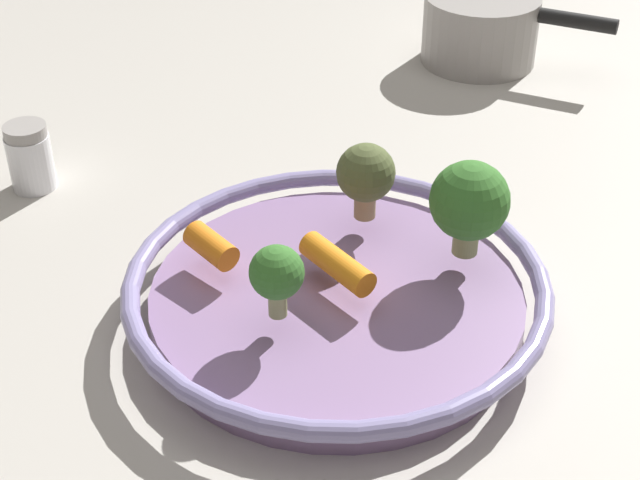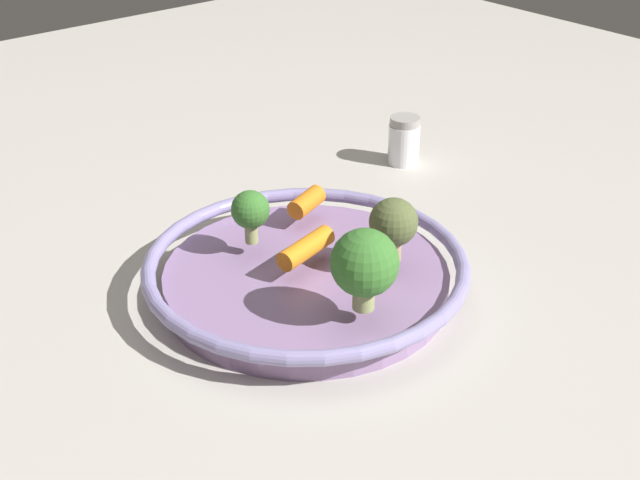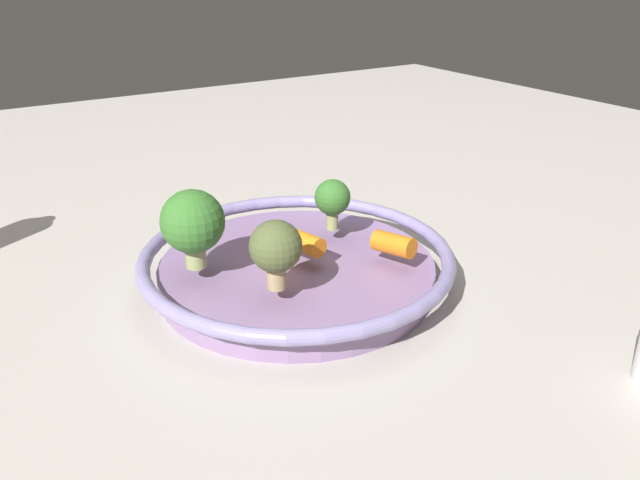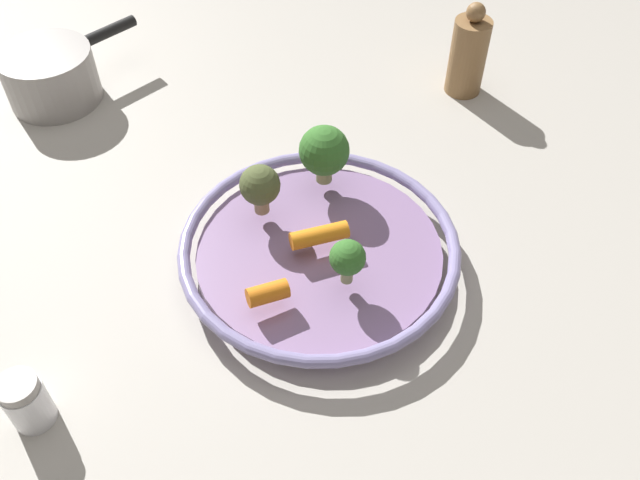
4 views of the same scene
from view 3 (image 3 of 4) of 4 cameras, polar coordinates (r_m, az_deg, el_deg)
name	(u,v)px [view 3 (image 3 of 4)]	position (r m, az deg, el deg)	size (l,w,h in m)	color
ground_plane	(297,284)	(0.63, -2.05, -4.00)	(1.99, 1.99, 0.00)	#B7B2A8
serving_bowl	(297,266)	(0.62, -2.08, -2.31)	(0.30, 0.30, 0.04)	#8E709E
baby_carrot_center	(394,244)	(0.60, 6.62, -0.37)	(0.02, 0.02, 0.04)	orange
baby_carrot_near_rim	(299,240)	(0.61, -1.88, 0.01)	(0.02, 0.02, 0.06)	orange
broccoli_floret_large	(193,223)	(0.57, -11.35, 1.53)	(0.06, 0.06, 0.07)	#9AA666
broccoli_floret_small	(276,248)	(0.53, -3.99, -0.73)	(0.04, 0.04, 0.06)	tan
broccoli_floret_edge	(332,199)	(0.64, 1.13, 3.73)	(0.04, 0.04, 0.05)	#9AA666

